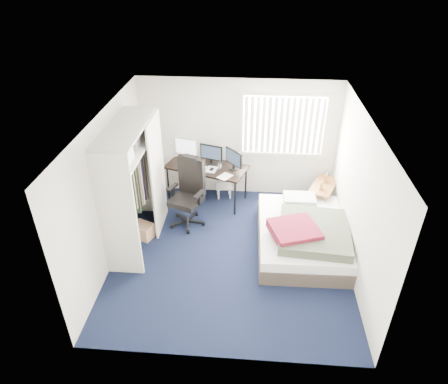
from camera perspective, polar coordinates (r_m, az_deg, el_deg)
ground at (r=7.13m, az=0.97°, el=-8.73°), size 4.20×4.20×0.00m
room_shell at (r=6.25m, az=1.09°, el=1.82°), size 4.20×4.20×4.20m
window_assembly at (r=8.06m, az=8.50°, el=9.39°), size 1.72×0.09×1.32m
closet at (r=6.84m, az=-12.90°, el=2.30°), size 0.64×1.84×2.22m
desk at (r=8.16m, az=-2.42°, el=3.95°), size 1.77×1.21×1.26m
office_chair at (r=7.62m, az=-5.08°, el=-0.98°), size 0.83×0.83×1.36m
footstool at (r=8.52m, az=-0.01°, el=0.57°), size 0.38×0.32×0.27m
nightstand at (r=8.21m, az=13.99°, el=0.59°), size 0.71×0.93×0.75m
bed at (r=7.21m, az=11.25°, el=-5.98°), size 1.58×2.09×0.68m
pine_box at (r=7.56m, az=-11.50°, el=-5.43°), size 0.45×0.40×0.28m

